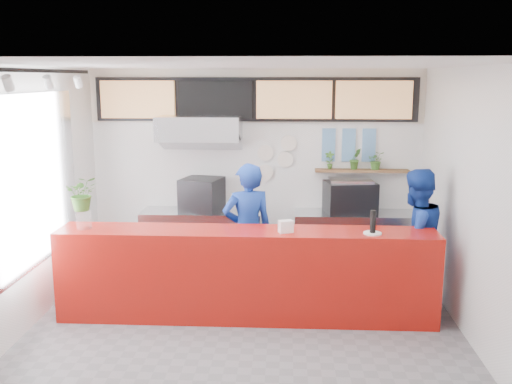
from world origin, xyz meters
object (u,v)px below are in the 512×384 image
at_px(staff_right, 414,239).
at_px(staff_center, 248,232).
at_px(panini_oven, 202,195).
at_px(pepper_mill, 373,222).
at_px(service_counter, 246,274).
at_px(espresso_machine, 350,197).

bearing_deg(staff_right, staff_center, -35.74).
bearing_deg(panini_oven, staff_right, -9.73).
xyz_separation_m(staff_center, pepper_mill, (1.49, -0.74, 0.34)).
bearing_deg(staff_right, panini_oven, -55.74).
bearing_deg(service_counter, staff_right, 12.52).
height_order(espresso_machine, staff_center, staff_center).
xyz_separation_m(staff_right, pepper_mill, (-0.61, -0.55, 0.36)).
relative_size(espresso_machine, staff_right, 0.41).
distance_m(service_counter, panini_oven, 2.06).
relative_size(staff_center, pepper_mill, 6.87).
distance_m(service_counter, pepper_mill, 1.63).
height_order(service_counter, staff_right, staff_right).
relative_size(panini_oven, staff_right, 0.31).
height_order(service_counter, staff_center, staff_center).
bearing_deg(staff_center, panini_oven, -74.03).
relative_size(espresso_machine, staff_center, 0.40).
distance_m(espresso_machine, pepper_mill, 1.90).
distance_m(panini_oven, pepper_mill, 2.95).
bearing_deg(staff_center, pepper_mill, 136.18).
relative_size(staff_right, pepper_mill, 6.76).
bearing_deg(pepper_mill, espresso_machine, 91.64).
xyz_separation_m(service_counter, staff_center, (-0.03, 0.65, 0.35)).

